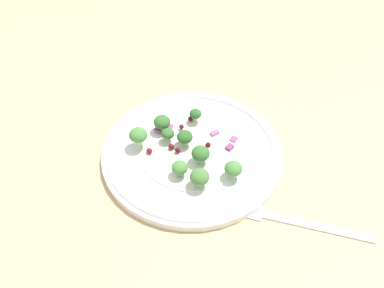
{
  "coord_description": "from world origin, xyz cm",
  "views": [
    {
      "loc": [
        12.31,
        43.47,
        52.32
      ],
      "look_at": [
        -2.23,
        -1.44,
        2.7
      ],
      "focal_mm": 42.69,
      "sensor_mm": 36.0,
      "label": 1
    }
  ],
  "objects": [
    {
      "name": "onion_bit_1",
      "position": [
        -9.1,
        -1.54,
        1.4
      ],
      "size": [
        1.57,
        1.56,
        0.4
      ],
      "primitive_type": "cube",
      "rotation": [
        0.0,
        0.0,
        0.77
      ],
      "color": "#934C84",
      "rests_on": "plate"
    },
    {
      "name": "broccoli_floret_2",
      "position": [
        5.19,
        -4.8,
        3.63
      ],
      "size": [
        2.77,
        2.77,
        2.81
      ],
      "color": "#ADD18E",
      "rests_on": "plate"
    },
    {
      "name": "broccoli_floret_6",
      "position": [
        -1.12,
        5.39,
        3.16
      ],
      "size": [
        2.76,
        2.76,
        2.8
      ],
      "color": "#9EC684",
      "rests_on": "plate"
    },
    {
      "name": "cranberry_2",
      "position": [
        4.09,
        -2.81,
        1.88
      ],
      "size": [
        0.91,
        0.91,
        0.91
      ],
      "primitive_type": "sphere",
      "color": "maroon",
      "rests_on": "plate"
    },
    {
      "name": "fork",
      "position": [
        -11.85,
        14.41,
        0.25
      ],
      "size": [
        16.49,
        11.78,
        0.5
      ],
      "color": "silver",
      "rests_on": "ground_plane"
    },
    {
      "name": "onion_bit_2",
      "position": [
        1.6,
        -6.82,
        1.8
      ],
      "size": [
        1.44,
        1.45,
        0.49
      ],
      "primitive_type": "cube",
      "rotation": [
        0.0,
        0.0,
        0.73
      ],
      "color": "#934C84",
      "rests_on": "plate"
    },
    {
      "name": "broccoli_floret_8",
      "position": [
        0.68,
        -4.41,
        2.94
      ],
      "size": [
        1.99,
        1.99,
        2.01
      ],
      "color": "#8EB77A",
      "rests_on": "plate"
    },
    {
      "name": "onion_bit_3",
      "position": [
        -7.82,
        0.17,
        1.62
      ],
      "size": [
        1.45,
        1.4,
        0.56
      ],
      "primitive_type": "cube",
      "rotation": [
        0.0,
        0.0,
        0.53
      ],
      "color": "#843D75",
      "rests_on": "plate"
    },
    {
      "name": "cranberry_0",
      "position": [
        -0.29,
        -1.55,
        1.93
      ],
      "size": [
        0.8,
        0.8,
        0.8
      ],
      "primitive_type": "sphere",
      "color": "#4C0A14",
      "rests_on": "plate"
    },
    {
      "name": "plate",
      "position": [
        -2.23,
        -1.44,
        0.86
      ],
      "size": [
        27.59,
        27.59,
        1.7
      ],
      "color": "white",
      "rests_on": "ground_plane"
    },
    {
      "name": "onion_bit_0",
      "position": [
        -6.67,
        -3.64,
        1.61
      ],
      "size": [
        1.5,
        1.1,
        0.32
      ],
      "primitive_type": "cube",
      "rotation": [
        0.0,
        0.0,
        0.24
      ],
      "color": "#A35B93",
      "rests_on": "plate"
    },
    {
      "name": "dressing_pool",
      "position": [
        -2.23,
        -1.44,
        1.3
      ],
      "size": [
        16.0,
        16.0,
        0.2
      ],
      "primitive_type": "cylinder",
      "color": "white",
      "rests_on": "plate"
    },
    {
      "name": "broccoli_floret_7",
      "position": [
        -2.69,
        1.21,
        3.13
      ],
      "size": [
        2.7,
        2.7,
        2.74
      ],
      "color": "#8EB77A",
      "rests_on": "plate"
    },
    {
      "name": "cranberry_5",
      "position": [
        -2.02,
        -6.16,
        2.03
      ],
      "size": [
        0.76,
        0.76,
        0.76
      ],
      "primitive_type": "sphere",
      "color": "maroon",
      "rests_on": "plate"
    },
    {
      "name": "cranberry_4",
      "position": [
        -3.95,
        -7.59,
        1.91
      ],
      "size": [
        0.8,
        0.8,
        0.8
      ],
      "primitive_type": "sphere",
      "color": "#4C0A14",
      "rests_on": "plate"
    },
    {
      "name": "broccoli_floret_1",
      "position": [
        0.95,
        2.71,
        2.95
      ],
      "size": [
        2.36,
        2.36,
        2.39
      ],
      "color": "#8EB77A",
      "rests_on": "plate"
    },
    {
      "name": "cranberry_3",
      "position": [
        -4.81,
        -1.43,
        1.67
      ],
      "size": [
        0.83,
        0.83,
        0.83
      ],
      "primitive_type": "sphere",
      "color": "#4C0A14",
      "rests_on": "plate"
    },
    {
      "name": "broccoli_floret_5",
      "position": [
        -4.69,
        -7.26,
        3.02
      ],
      "size": [
        1.94,
        1.94,
        1.97
      ],
      "color": "#ADD18E",
      "rests_on": "plate"
    },
    {
      "name": "cranberry_1",
      "position": [
        0.72,
        -2.6,
        1.89
      ],
      "size": [
        0.88,
        0.88,
        0.88
      ],
      "primitive_type": "sphere",
      "color": "maroon",
      "rests_on": "plate"
    },
    {
      "name": "broccoli_floret_0",
      "position": [
        0.94,
        -6.89,
        3.19
      ],
      "size": [
        2.62,
        2.62,
        2.65
      ],
      "color": "#9EC684",
      "rests_on": "plate"
    },
    {
      "name": "broccoli_floret_3",
      "position": [
        -6.2,
        5.32,
        3.04
      ],
      "size": [
        2.58,
        2.58,
        2.62
      ],
      "color": "#ADD18E",
      "rests_on": "plate"
    },
    {
      "name": "broccoli_floret_4",
      "position": [
        -1.51,
        -2.77,
        3.08
      ],
      "size": [
        2.41,
        2.41,
        2.44
      ],
      "color": "#9EC684",
      "rests_on": "plate"
    },
    {
      "name": "ground_plane",
      "position": [
        0.0,
        0.0,
        -1.0
      ],
      "size": [
        180.0,
        180.0,
        2.0
      ],
      "primitive_type": "cube",
      "color": "tan"
    },
    {
      "name": "onion_bit_4",
      "position": [
        0.17,
        -6.7,
        1.85
      ],
      "size": [
        1.73,
        1.8,
        0.46
      ],
      "primitive_type": "cube",
      "rotation": [
        0.0,
        0.0,
        1.01
      ],
      "color": "#934C84",
      "rests_on": "plate"
    }
  ]
}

